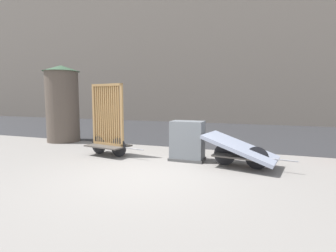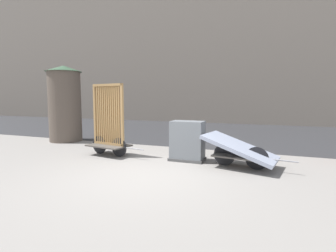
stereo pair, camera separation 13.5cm
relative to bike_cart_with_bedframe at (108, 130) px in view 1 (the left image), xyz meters
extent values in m
plane|color=gray|center=(1.95, -1.55, -0.79)|extent=(60.00, 60.00, 0.00)
cube|color=#2D2D30|center=(1.95, 6.80, -0.78)|extent=(56.00, 9.63, 0.01)
cube|color=slate|center=(1.95, 13.61, 6.36)|extent=(48.00, 4.00, 14.29)
cube|color=#4C4742|center=(0.00, 0.00, -0.49)|extent=(1.37, 1.00, 0.04)
cylinder|color=black|center=(0.40, -0.07, -0.51)|extent=(0.56, 0.13, 0.56)
cylinder|color=black|center=(-0.41, 0.07, -0.51)|extent=(0.56, 0.13, 0.56)
cylinder|color=gray|center=(0.96, -0.17, -0.49)|extent=(0.69, 0.15, 0.03)
cube|color=#A87F4C|center=(0.00, 0.00, -0.43)|extent=(1.18, 0.27, 0.07)
cube|color=#A87F4C|center=(0.00, 0.00, 1.35)|extent=(1.18, 0.27, 0.07)
cube|color=#A87F4C|center=(-0.56, 0.10, 0.46)|extent=(0.08, 0.08, 1.85)
cube|color=#A87F4C|center=(0.55, -0.09, 0.46)|extent=(0.08, 0.08, 1.85)
cube|color=#A87F4C|center=(-0.44, 0.08, 0.46)|extent=(0.04, 0.05, 1.78)
cube|color=#A87F4C|center=(-0.36, 0.06, 0.46)|extent=(0.04, 0.05, 1.78)
cube|color=#A87F4C|center=(-0.28, 0.05, 0.46)|extent=(0.04, 0.05, 1.78)
cube|color=#A87F4C|center=(-0.20, 0.04, 0.46)|extent=(0.04, 0.05, 1.78)
cube|color=#A87F4C|center=(-0.12, 0.02, 0.46)|extent=(0.04, 0.05, 1.78)
cube|color=#A87F4C|center=(-0.04, 0.01, 0.46)|extent=(0.04, 0.05, 1.78)
cube|color=#A87F4C|center=(0.04, -0.01, 0.46)|extent=(0.04, 0.05, 1.78)
cube|color=#A87F4C|center=(0.11, -0.02, 0.46)|extent=(0.04, 0.05, 1.78)
cube|color=#A87F4C|center=(0.19, -0.03, 0.46)|extent=(0.04, 0.05, 1.78)
cube|color=#A87F4C|center=(0.27, -0.05, 0.46)|extent=(0.04, 0.05, 1.78)
cube|color=#A87F4C|center=(0.35, -0.06, 0.46)|extent=(0.04, 0.05, 1.78)
cube|color=#A87F4C|center=(0.43, -0.07, 0.46)|extent=(0.04, 0.05, 1.78)
cube|color=#4C4742|center=(3.90, 0.00, -0.49)|extent=(1.36, 0.98, 0.04)
cylinder|color=black|center=(4.30, -0.06, -0.51)|extent=(0.56, 0.12, 0.56)
cylinder|color=black|center=(3.50, 0.06, -0.51)|extent=(0.56, 0.12, 0.56)
cylinder|color=gray|center=(4.86, -0.15, -0.49)|extent=(0.70, 0.14, 0.03)
cube|color=#8C93A8|center=(3.90, 0.00, -0.28)|extent=(1.91, 1.36, 0.65)
cube|color=#4C4C4C|center=(2.44, 0.24, -0.75)|extent=(0.97, 0.59, 0.08)
cube|color=slate|center=(2.44, 0.24, -0.23)|extent=(0.91, 0.53, 1.11)
cylinder|color=brown|center=(-3.20, 1.63, 0.61)|extent=(1.27, 1.27, 2.80)
cone|color=#335138|center=(-3.20, 1.63, 2.13)|extent=(1.42, 1.42, 0.24)
camera|label=1|loc=(4.49, -6.72, 0.95)|focal=28.00mm
camera|label=2|loc=(4.61, -6.67, 0.95)|focal=28.00mm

